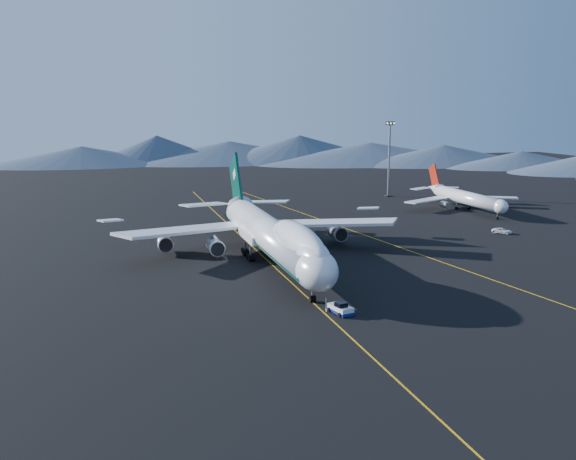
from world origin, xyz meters
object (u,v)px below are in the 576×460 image
object	(u,v)px
pushback_tug	(341,310)
second_jet	(464,197)
boeing_747	(270,234)
service_van	(502,231)
floodlight_mast	(389,159)

from	to	relation	value
pushback_tug	second_jet	xyz separation A→B (m)	(69.03, 80.33, 3.07)
boeing_747	service_van	distance (m)	62.56
pushback_tug	boeing_747	bearing A→B (deg)	80.22
second_jet	service_van	distance (m)	36.03
second_jet	service_van	world-z (taller)	second_jet
boeing_747	floodlight_mast	distance (m)	101.28
pushback_tug	service_van	distance (m)	74.56
boeing_747	second_jet	xyz separation A→B (m)	(71.29, 47.34, -2.15)
service_van	boeing_747	bearing A→B (deg)	149.70
service_van	second_jet	bearing A→B (deg)	31.03
second_jet	pushback_tug	bearing A→B (deg)	-125.52
pushback_tug	second_jet	world-z (taller)	second_jet
floodlight_mast	second_jet	bearing A→B (deg)	-74.02
floodlight_mast	pushback_tug	bearing A→B (deg)	-117.91
pushback_tug	second_jet	bearing A→B (deg)	35.62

